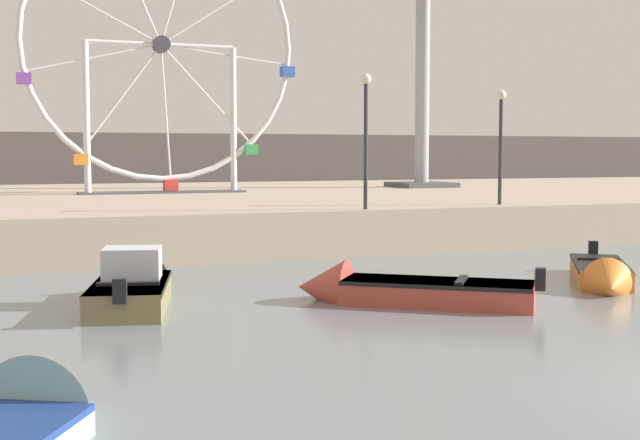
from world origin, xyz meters
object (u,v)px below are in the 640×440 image
object	(u,v)px
motorboat_olive_wood	(134,285)
motorboat_faded_red	(396,290)
motorboat_orange_hull	(603,275)
drop_tower_steel_tower	(423,34)
ferris_wheel_white_frame	(161,50)
promenade_lamp_near	(366,121)
promenade_lamp_far	(501,129)

from	to	relation	value
motorboat_olive_wood	motorboat_faded_red	bearing A→B (deg)	-97.56
motorboat_orange_hull	drop_tower_steel_tower	world-z (taller)	drop_tower_steel_tower
motorboat_faded_red	ferris_wheel_white_frame	bearing A→B (deg)	-50.34
motorboat_faded_red	promenade_lamp_near	distance (m)	8.91
motorboat_olive_wood	motorboat_faded_red	distance (m)	5.38
motorboat_olive_wood	drop_tower_steel_tower	bearing A→B (deg)	-26.47
motorboat_orange_hull	promenade_lamp_near	bearing A→B (deg)	-124.78
ferris_wheel_white_frame	promenade_lamp_far	size ratio (longest dim) A/B	3.20
motorboat_olive_wood	motorboat_faded_red	size ratio (longest dim) A/B	0.97
motorboat_orange_hull	drop_tower_steel_tower	bearing A→B (deg)	-163.04
drop_tower_steel_tower	promenade_lamp_near	size ratio (longest dim) A/B	3.96
motorboat_olive_wood	promenade_lamp_near	bearing A→B (deg)	-39.74
drop_tower_steel_tower	promenade_lamp_near	world-z (taller)	drop_tower_steel_tower
ferris_wheel_white_frame	motorboat_faded_red	bearing A→B (deg)	-87.16
promenade_lamp_far	motorboat_faded_red	bearing A→B (deg)	-133.43
promenade_lamp_far	motorboat_olive_wood	bearing A→B (deg)	-154.00
motorboat_olive_wood	promenade_lamp_near	distance (m)	10.21
motorboat_orange_hull	motorboat_olive_wood	world-z (taller)	motorboat_olive_wood
motorboat_orange_hull	motorboat_faded_red	bearing A→B (deg)	-52.05
promenade_lamp_far	drop_tower_steel_tower	bearing A→B (deg)	72.28
ferris_wheel_white_frame	motorboat_olive_wood	bearing A→B (deg)	-102.42
ferris_wheel_white_frame	promenade_lamp_near	world-z (taller)	ferris_wheel_white_frame
motorboat_faded_red	promenade_lamp_far	bearing A→B (deg)	-96.61
drop_tower_steel_tower	promenade_lamp_far	size ratio (longest dim) A/B	4.28
motorboat_orange_hull	promenade_lamp_far	bearing A→B (deg)	-162.07
motorboat_orange_hull	ferris_wheel_white_frame	world-z (taller)	ferris_wheel_white_frame
ferris_wheel_white_frame	promenade_lamp_far	bearing A→B (deg)	-53.62
ferris_wheel_white_frame	promenade_lamp_far	world-z (taller)	ferris_wheel_white_frame
motorboat_orange_hull	motorboat_faded_red	size ratio (longest dim) A/B	0.94
drop_tower_steel_tower	motorboat_olive_wood	bearing A→B (deg)	-130.66
drop_tower_steel_tower	promenade_lamp_near	bearing A→B (deg)	-123.36
motorboat_orange_hull	promenade_lamp_far	world-z (taller)	promenade_lamp_far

